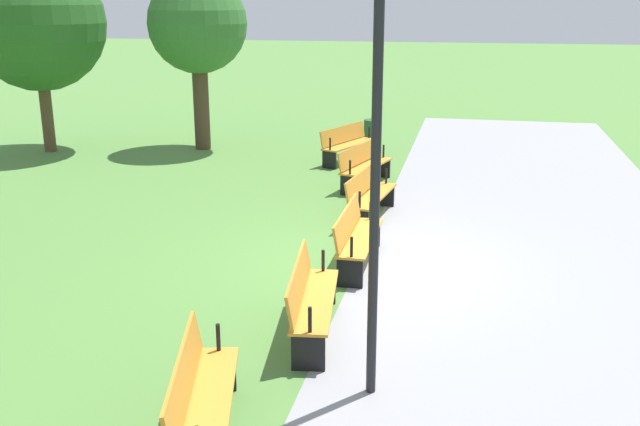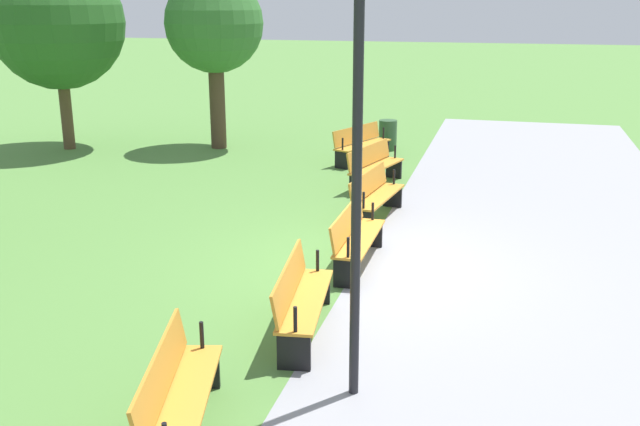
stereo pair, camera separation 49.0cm
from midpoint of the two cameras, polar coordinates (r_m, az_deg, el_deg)
The scene contains 12 objects.
ground_plane at distance 11.11m, azimuth 1.92°, elevation -4.16°, with size 120.00×120.00×0.00m, color #54843D.
path_paving at distance 11.00m, azimuth 16.29°, elevation -5.06°, with size 29.20×5.59×0.01m, color #939399.
bench_0 at distance 18.08m, azimuth 1.40°, elevation 5.60°, with size 1.99×1.18×0.89m.
bench_1 at distance 15.70m, azimuth 2.60°, elevation 3.88°, with size 2.01×0.96×0.89m.
bench_2 at distance 13.31m, azimuth 2.86°, elevation 1.53°, with size 2.00×0.72×0.89m.
bench_3 at distance 10.96m, azimuth 1.58°, elevation -1.79°, with size 1.95×0.47×0.89m.
bench_4 at distance 8.75m, azimuth -2.44°, elevation -6.71°, with size 2.00×0.72×0.89m.
bench_5 at distance 6.85m, azimuth -11.62°, elevation -14.11°, with size 2.01×0.96×0.89m.
tree_2 at distance 20.48m, azimuth -22.23°, elevation 13.77°, with size 3.47×3.47×5.09m.
tree_4 at distance 19.69m, azimuth -10.43°, elevation 14.46°, with size 2.60×2.60×4.64m.
lamp_post at distance 6.73m, azimuth 2.46°, elevation 8.94°, with size 0.32×0.32×4.44m.
trash_bin at distance 19.62m, azimuth 3.48°, elevation 6.23°, with size 0.49×0.49×0.82m, color #2D512D.
Camera 1 is at (10.28, 1.58, 3.95)m, focal length 40.28 mm.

